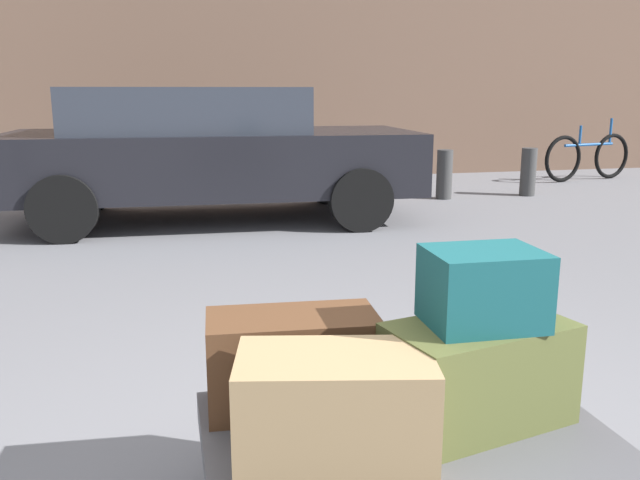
{
  "coord_description": "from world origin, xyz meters",
  "views": [
    {
      "loc": [
        -0.7,
        -1.8,
        1.38
      ],
      "look_at": [
        0.0,
        1.2,
        0.69
      ],
      "focal_mm": 37.19,
      "sensor_mm": 36.0,
      "label": 1
    }
  ],
  "objects_px": {
    "luggage_cart": "(405,449)",
    "bollard_kerb_mid": "(528,172)",
    "bicycle_leaning": "(588,157)",
    "parked_car": "(208,150)",
    "duffel_bag_teal_topmost_pile": "(482,287)",
    "duffel_bag_olive_front_right": "(478,373)",
    "duffel_bag_brown_rear_left": "(293,361)",
    "bollard_kerb_near": "(444,174)",
    "duffel_bag_tan_rear_right": "(335,410)"
  },
  "relations": [
    {
      "from": "duffel_bag_teal_topmost_pile",
      "to": "bollard_kerb_mid",
      "type": "distance_m",
      "value": 7.3
    },
    {
      "from": "luggage_cart",
      "to": "duffel_bag_brown_rear_left",
      "type": "xyz_separation_m",
      "value": [
        -0.32,
        0.24,
        0.23
      ]
    },
    {
      "from": "duffel_bag_teal_topmost_pile",
      "to": "bollard_kerb_mid",
      "type": "relative_size",
      "value": 0.54
    },
    {
      "from": "duffel_bag_tan_rear_right",
      "to": "bicycle_leaning",
      "type": "xyz_separation_m",
      "value": [
        6.05,
        7.55,
        -0.13
      ]
    },
    {
      "from": "duffel_bag_brown_rear_left",
      "to": "bollard_kerb_mid",
      "type": "bearing_deg",
      "value": 57.8
    },
    {
      "from": "parked_car",
      "to": "bollard_kerb_mid",
      "type": "bearing_deg",
      "value": 10.43
    },
    {
      "from": "duffel_bag_tan_rear_right",
      "to": "bollard_kerb_near",
      "type": "relative_size",
      "value": 0.86
    },
    {
      "from": "luggage_cart",
      "to": "duffel_bag_olive_front_right",
      "type": "bearing_deg",
      "value": 1.15
    },
    {
      "from": "duffel_bag_brown_rear_left",
      "to": "duffel_bag_teal_topmost_pile",
      "type": "height_order",
      "value": "duffel_bag_teal_topmost_pile"
    },
    {
      "from": "bicycle_leaning",
      "to": "duffel_bag_brown_rear_left",
      "type": "bearing_deg",
      "value": -130.34
    },
    {
      "from": "parked_car",
      "to": "bollard_kerb_mid",
      "type": "xyz_separation_m",
      "value": [
        4.3,
        0.79,
        -0.44
      ]
    },
    {
      "from": "duffel_bag_teal_topmost_pile",
      "to": "duffel_bag_olive_front_right",
      "type": "bearing_deg",
      "value": 0.0
    },
    {
      "from": "duffel_bag_brown_rear_left",
      "to": "parked_car",
      "type": "relative_size",
      "value": 0.13
    },
    {
      "from": "duffel_bag_olive_front_right",
      "to": "bicycle_leaning",
      "type": "distance_m",
      "value": 9.26
    },
    {
      "from": "duffel_bag_olive_front_right",
      "to": "duffel_bag_brown_rear_left",
      "type": "relative_size",
      "value": 1.02
    },
    {
      "from": "bicycle_leaning",
      "to": "parked_car",
      "type": "bearing_deg",
      "value": -161.66
    },
    {
      "from": "duffel_bag_olive_front_right",
      "to": "bicycle_leaning",
      "type": "xyz_separation_m",
      "value": [
        5.54,
        7.42,
        -0.13
      ]
    },
    {
      "from": "bollard_kerb_near",
      "to": "duffel_bag_brown_rear_left",
      "type": "bearing_deg",
      "value": -117.81
    },
    {
      "from": "duffel_bag_tan_rear_right",
      "to": "luggage_cart",
      "type": "bearing_deg",
      "value": 37.45
    },
    {
      "from": "luggage_cart",
      "to": "duffel_bag_teal_topmost_pile",
      "type": "bearing_deg",
      "value": 1.15
    },
    {
      "from": "duffel_bag_teal_topmost_pile",
      "to": "bicycle_leaning",
      "type": "relative_size",
      "value": 0.2
    },
    {
      "from": "bicycle_leaning",
      "to": "duffel_bag_tan_rear_right",
      "type": "bearing_deg",
      "value": -128.69
    },
    {
      "from": "duffel_bag_brown_rear_left",
      "to": "bollard_kerb_mid",
      "type": "distance_m",
      "value": 7.4
    },
    {
      "from": "duffel_bag_tan_rear_right",
      "to": "bollard_kerb_near",
      "type": "distance_m",
      "value": 7.06
    },
    {
      "from": "duffel_bag_brown_rear_left",
      "to": "bicycle_leaning",
      "type": "height_order",
      "value": "bicycle_leaning"
    },
    {
      "from": "luggage_cart",
      "to": "parked_car",
      "type": "relative_size",
      "value": 0.29
    },
    {
      "from": "duffel_bag_tan_rear_right",
      "to": "bollard_kerb_mid",
      "type": "xyz_separation_m",
      "value": [
        4.31,
        6.34,
        -0.18
      ]
    },
    {
      "from": "duffel_bag_olive_front_right",
      "to": "duffel_bag_teal_topmost_pile",
      "type": "xyz_separation_m",
      "value": [
        0.0,
        0.0,
        0.28
      ]
    },
    {
      "from": "bicycle_leaning",
      "to": "bollard_kerb_near",
      "type": "distance_m",
      "value": 3.19
    },
    {
      "from": "duffel_bag_brown_rear_left",
      "to": "bollard_kerb_near",
      "type": "bearing_deg",
      "value": 66.13
    },
    {
      "from": "luggage_cart",
      "to": "duffel_bag_olive_front_right",
      "type": "relative_size",
      "value": 2.19
    },
    {
      "from": "duffel_bag_teal_topmost_pile",
      "to": "bicycle_leaning",
      "type": "bearing_deg",
      "value": 54.75
    },
    {
      "from": "duffel_bag_olive_front_right",
      "to": "duffel_bag_brown_rear_left",
      "type": "xyz_separation_m",
      "value": [
        -0.56,
        0.24,
        -0.0
      ]
    },
    {
      "from": "duffel_bag_teal_topmost_pile",
      "to": "bollard_kerb_near",
      "type": "distance_m",
      "value": 6.75
    },
    {
      "from": "duffel_bag_teal_topmost_pile",
      "to": "bollard_kerb_near",
      "type": "bearing_deg",
      "value": 68.85
    },
    {
      "from": "luggage_cart",
      "to": "bollard_kerb_mid",
      "type": "distance_m",
      "value": 7.42
    },
    {
      "from": "duffel_bag_brown_rear_left",
      "to": "bollard_kerb_mid",
      "type": "xyz_separation_m",
      "value": [
        4.36,
        5.97,
        -0.18
      ]
    },
    {
      "from": "bollard_kerb_mid",
      "to": "bicycle_leaning",
      "type": "bearing_deg",
      "value": 34.83
    },
    {
      "from": "duffel_bag_tan_rear_right",
      "to": "parked_car",
      "type": "distance_m",
      "value": 5.56
    },
    {
      "from": "parked_car",
      "to": "bollard_kerb_near",
      "type": "bearing_deg",
      "value": 14.37
    },
    {
      "from": "bicycle_leaning",
      "to": "bollard_kerb_near",
      "type": "bearing_deg",
      "value": -157.7
    },
    {
      "from": "parked_car",
      "to": "bicycle_leaning",
      "type": "xyz_separation_m",
      "value": [
        6.04,
        2.0,
        -0.39
      ]
    },
    {
      "from": "duffel_bag_brown_rear_left",
      "to": "parked_car",
      "type": "bearing_deg",
      "value": 93.25
    },
    {
      "from": "parked_car",
      "to": "bicycle_leaning",
      "type": "bearing_deg",
      "value": 18.34
    },
    {
      "from": "luggage_cart",
      "to": "duffel_bag_olive_front_right",
      "type": "xyz_separation_m",
      "value": [
        0.24,
        0.0,
        0.24
      ]
    },
    {
      "from": "duffel_bag_teal_topmost_pile",
      "to": "bollard_kerb_mid",
      "type": "bearing_deg",
      "value": 60.02
    },
    {
      "from": "duffel_bag_olive_front_right",
      "to": "parked_car",
      "type": "height_order",
      "value": "parked_car"
    },
    {
      "from": "duffel_bag_tan_rear_right",
      "to": "duffel_bag_brown_rear_left",
      "type": "xyz_separation_m",
      "value": [
        -0.05,
        0.37,
        -0.0
      ]
    },
    {
      "from": "duffel_bag_teal_topmost_pile",
      "to": "bollard_kerb_near",
      "type": "height_order",
      "value": "duffel_bag_teal_topmost_pile"
    },
    {
      "from": "luggage_cart",
      "to": "bollard_kerb_near",
      "type": "bearing_deg",
      "value": 65.5
    }
  ]
}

